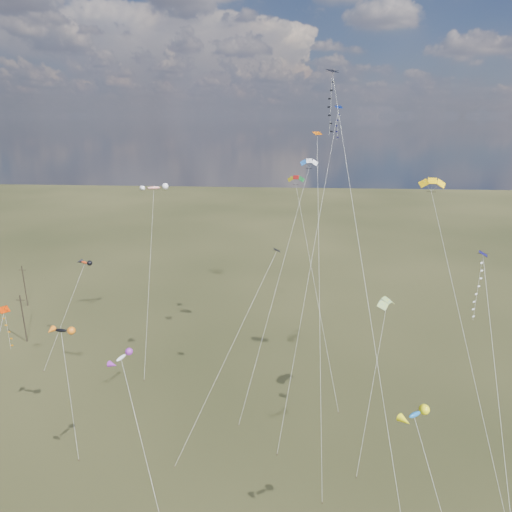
# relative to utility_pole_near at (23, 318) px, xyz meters

# --- Properties ---
(ground) EXTENTS (400.00, 400.00, 0.00)m
(ground) POSITION_rel_utility_pole_near_xyz_m (38.00, -30.00, -4.09)
(ground) COLOR black
(ground) RESTS_ON ground
(utility_pole_near) EXTENTS (1.40, 0.20, 8.00)m
(utility_pole_near) POSITION_rel_utility_pole_near_xyz_m (0.00, 0.00, 0.00)
(utility_pole_near) COLOR black
(utility_pole_near) RESTS_ON ground
(utility_pole_far) EXTENTS (1.40, 0.20, 8.00)m
(utility_pole_far) POSITION_rel_utility_pole_near_xyz_m (-8.00, 14.00, 0.00)
(utility_pole_far) COLOR black
(utility_pole_far) RESTS_ON ground
(diamond_black_high) EXTENTS (7.04, 20.59, 38.89)m
(diamond_black_high) POSITION_rel_utility_pole_near_xyz_m (45.91, -19.32, 29.46)
(diamond_black_high) COLOR black
(diamond_black_high) RESTS_ON ground
(diamond_navy_tall) EXTENTS (7.27, 21.76, 36.06)m
(diamond_navy_tall) POSITION_rel_utility_pole_near_xyz_m (47.15, -3.37, 26.87)
(diamond_navy_tall) COLOR #071346
(diamond_navy_tall) RESTS_ON ground
(diamond_black_mid) EXTENTS (10.38, 13.72, 19.99)m
(diamond_black_mid) POSITION_rel_utility_pole_near_xyz_m (37.53, -15.94, 9.87)
(diamond_black_mid) COLOR black
(diamond_black_mid) RESTS_ON ground
(diamond_red_low) EXTENTS (1.22, 11.50, 15.83)m
(diamond_red_low) POSITION_rel_utility_pole_near_xyz_m (12.61, -22.34, 8.75)
(diamond_red_low) COLOR #BD2800
(diamond_red_low) RESTS_ON ground
(diamond_navy_right) EXTENTS (0.92, 15.93, 23.43)m
(diamond_navy_right) POSITION_rel_utility_pole_near_xyz_m (58.86, -24.21, 15.17)
(diamond_navy_right) COLOR #0D0854
(diamond_navy_right) RESTS_ON ground
(diamond_orange_center) EXTENTS (1.28, 23.24, 32.99)m
(diamond_orange_center) POSITION_rel_utility_pole_near_xyz_m (45.11, -12.96, 18.80)
(diamond_orange_center) COLOR #C44E01
(diamond_orange_center) RESTS_ON ground
(parafoil_yellow) EXTENTS (4.97, 22.76, 28.53)m
(parafoil_yellow) POSITION_rel_utility_pole_near_xyz_m (57.78, -10.49, 23.63)
(parafoil_yellow) COLOR #FCBD06
(parafoil_yellow) RESTS_ON ground
(parafoil_blue_white) EXTENTS (9.06, 17.90, 29.68)m
(parafoil_blue_white) POSITION_rel_utility_pole_near_xyz_m (44.22, -1.06, 24.82)
(parafoil_blue_white) COLOR blue
(parafoil_blue_white) RESTS_ON ground
(parafoil_striped) EXTENTS (5.07, 11.51, 15.93)m
(parafoil_striped) POSITION_rel_utility_pole_near_xyz_m (52.79, -15.35, 11.13)
(parafoil_striped) COLOR #F4EA07
(parafoil_striped) RESTS_ON ground
(parafoil_tricolor) EXTENTS (7.00, 15.82, 27.28)m
(parafoil_tricolor) POSITION_rel_utility_pole_near_xyz_m (42.61, 0.21, 22.45)
(parafoil_tricolor) COLOR gold
(parafoil_tricolor) RESTS_ON ground
(novelty_black_orange) EXTENTS (4.67, 6.27, 12.68)m
(novelty_black_orange) POSITION_rel_utility_pole_near_xyz_m (17.06, -19.46, 8.09)
(novelty_black_orange) COLOR black
(novelty_black_orange) RESTS_ON ground
(novelty_orange_black) EXTENTS (6.22, 7.41, 14.87)m
(novelty_orange_black) POSITION_rel_utility_pole_near_xyz_m (12.17, -2.23, 10.27)
(novelty_orange_black) COLOR #E63F14
(novelty_orange_black) RESTS_ON ground
(novelty_white_purple) EXTENTS (7.50, 10.82, 14.49)m
(novelty_white_purple) POSITION_rel_utility_pole_near_xyz_m (27.20, -28.04, 9.93)
(novelty_white_purple) COLOR silver
(novelty_white_purple) RESTS_ON ground
(novelty_redwhite_stripe) EXTENTS (4.03, 16.26, 24.84)m
(novelty_redwhite_stripe) POSITION_rel_utility_pole_near_xyz_m (20.89, 5.30, 20.09)
(novelty_redwhite_stripe) COLOR red
(novelty_redwhite_stripe) RESTS_ON ground
(novelty_blue_yellow) EXTENTS (5.68, 8.65, 15.32)m
(novelty_blue_yellow) POSITION_rel_utility_pole_near_xyz_m (50.90, -35.41, 10.75)
(novelty_blue_yellow) COLOR #1760AA
(novelty_blue_yellow) RESTS_ON ground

